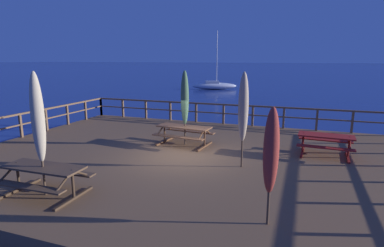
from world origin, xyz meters
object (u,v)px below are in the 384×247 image
at_px(picnic_table_back_left, 184,131).
at_px(patio_umbrella_short_back, 185,98).
at_px(picnic_table_mid_right, 44,174).
at_px(sailboat_distant, 214,85).
at_px(patio_umbrella_tall_back_right, 271,151).
at_px(picnic_table_back_right, 326,141).
at_px(patio_umbrella_tall_front, 243,108).
at_px(patio_umbrella_tall_mid_left, 38,118).

bearing_deg(picnic_table_back_left, patio_umbrella_short_back, 23.47).
height_order(picnic_table_mid_right, sailboat_distant, sailboat_distant).
height_order(picnic_table_back_left, patio_umbrella_tall_back_right, patio_umbrella_tall_back_right).
height_order(patio_umbrella_short_back, sailboat_distant, sailboat_distant).
xyz_separation_m(patio_umbrella_short_back, patio_umbrella_tall_back_right, (3.91, -5.28, -0.30)).
xyz_separation_m(picnic_table_back_right, sailboat_distant, (-12.44, 29.25, -0.71)).
distance_m(patio_umbrella_short_back, patio_umbrella_tall_back_right, 6.58).
relative_size(picnic_table_mid_right, sailboat_distant, 0.28).
height_order(picnic_table_back_right, patio_umbrella_tall_back_right, patio_umbrella_tall_back_right).
height_order(picnic_table_back_right, picnic_table_back_left, same).
xyz_separation_m(picnic_table_back_left, patio_umbrella_tall_back_right, (3.95, -5.26, 1.04)).
distance_m(picnic_table_back_left, picnic_table_mid_right, 5.92).
bearing_deg(patio_umbrella_tall_front, patio_umbrella_tall_mid_left, -138.78).
distance_m(picnic_table_back_left, patio_umbrella_tall_mid_left, 6.11).
bearing_deg(patio_umbrella_tall_back_right, picnic_table_mid_right, -175.57).
height_order(patio_umbrella_tall_front, patio_umbrella_tall_mid_left, patio_umbrella_tall_mid_left).
relative_size(patio_umbrella_tall_mid_left, sailboat_distant, 0.41).
distance_m(picnic_table_back_right, picnic_table_mid_right, 9.22).
bearing_deg(patio_umbrella_short_back, picnic_table_back_right, 3.50).
bearing_deg(patio_umbrella_tall_back_right, sailboat_distant, 107.59).
relative_size(picnic_table_back_left, patio_umbrella_short_back, 0.77).
bearing_deg(picnic_table_mid_right, patio_umbrella_short_back, 73.74).
distance_m(picnic_table_back_right, patio_umbrella_short_back, 5.48).
relative_size(patio_umbrella_tall_back_right, sailboat_distant, 0.33).
xyz_separation_m(picnic_table_mid_right, patio_umbrella_tall_mid_left, (0.01, -0.02, 1.45)).
relative_size(patio_umbrella_tall_front, patio_umbrella_short_back, 1.02).
distance_m(patio_umbrella_tall_front, sailboat_distant, 33.05).
xyz_separation_m(picnic_table_back_left, patio_umbrella_tall_mid_left, (-1.62, -5.71, 1.45)).
height_order(picnic_table_back_right, patio_umbrella_short_back, patio_umbrella_short_back).
bearing_deg(picnic_table_mid_right, picnic_table_back_left, 74.04).
bearing_deg(patio_umbrella_short_back, picnic_table_mid_right, -106.26).
distance_m(patio_umbrella_short_back, patio_umbrella_tall_mid_left, 5.97).
relative_size(picnic_table_mid_right, patio_umbrella_tall_front, 0.70).
height_order(picnic_table_back_right, patio_umbrella_tall_mid_left, patio_umbrella_tall_mid_left).
height_order(patio_umbrella_tall_front, patio_umbrella_short_back, patio_umbrella_tall_front).
bearing_deg(picnic_table_mid_right, patio_umbrella_tall_back_right, 4.43).
bearing_deg(picnic_table_back_right, sailboat_distant, 113.04).
relative_size(picnic_table_back_left, picnic_table_mid_right, 1.08).
height_order(picnic_table_back_left, patio_umbrella_tall_mid_left, patio_umbrella_tall_mid_left).
xyz_separation_m(picnic_table_back_left, patio_umbrella_short_back, (0.04, 0.02, 1.34)).
xyz_separation_m(picnic_table_back_right, patio_umbrella_tall_mid_left, (-6.96, -6.06, 1.45)).
height_order(patio_umbrella_tall_mid_left, sailboat_distant, sailboat_distant).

